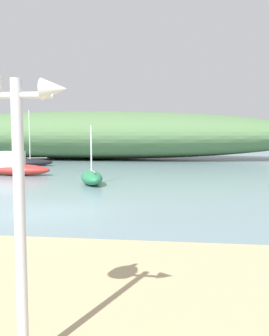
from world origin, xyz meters
name	(u,v)px	position (x,y,z in m)	size (l,w,h in m)	color
ground_plane	(40,213)	(0.00, 0.00, 0.00)	(120.00, 120.00, 0.00)	gray
distant_hill	(86,135)	(-5.32, 26.67, 2.46)	(47.04, 10.81, 4.93)	#517547
sailboat_off_point	(92,178)	(0.06, 7.11, 0.37)	(2.06, 3.01, 3.09)	#287A4C
motorboat_far_left	(15,167)	(-5.84, 10.78, 0.54)	(4.42, 1.55, 1.53)	#B72D28
sailboat_mid_channel	(30,162)	(-7.59, 17.34, 0.31)	(3.81, 2.20, 4.52)	black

